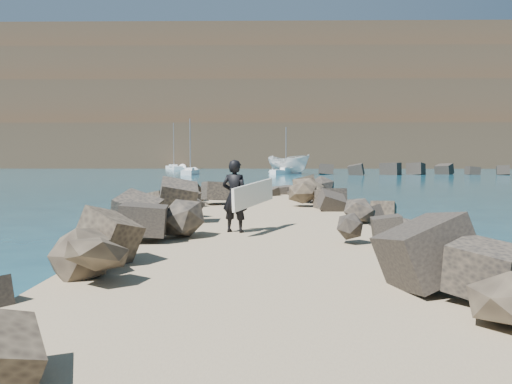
# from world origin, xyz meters

# --- Properties ---
(ground) EXTENTS (800.00, 800.00, 0.00)m
(ground) POSITION_xyz_m (0.00, 0.00, 0.00)
(ground) COLOR #0F384C
(ground) RESTS_ON ground
(jetty) EXTENTS (6.00, 26.00, 0.60)m
(jetty) POSITION_xyz_m (0.00, -2.00, 0.30)
(jetty) COLOR #8C7759
(jetty) RESTS_ON ground
(riprap_left) EXTENTS (2.60, 22.00, 1.00)m
(riprap_left) POSITION_xyz_m (-2.90, -1.50, 0.50)
(riprap_left) COLOR black
(riprap_left) RESTS_ON ground
(riprap_right) EXTENTS (2.60, 22.00, 1.00)m
(riprap_right) POSITION_xyz_m (2.90, -1.50, 0.50)
(riprap_right) COLOR black
(riprap_right) RESTS_ON ground
(headland) EXTENTS (360.00, 140.00, 32.00)m
(headland) POSITION_xyz_m (10.00, 160.00, 16.00)
(headland) COLOR #2D4919
(headland) RESTS_ON ground
(surfboard_resting) EXTENTS (1.01, 2.56, 0.08)m
(surfboard_resting) POSITION_xyz_m (-2.90, 4.86, 1.04)
(surfboard_resting) COLOR white
(surfboard_resting) RESTS_ON riprap_left
(boat_imported) EXTENTS (7.21, 6.82, 2.79)m
(boat_imported) POSITION_xyz_m (3.78, 57.18, 1.39)
(boat_imported) COLOR silver
(boat_imported) RESTS_ON ground
(surfer_with_board) EXTENTS (1.29, 2.00, 1.74)m
(surfer_with_board) POSITION_xyz_m (-0.43, -1.98, 1.48)
(surfer_with_board) COLOR black
(surfer_with_board) RESTS_ON jetty
(sailboat_f) EXTENTS (2.11, 5.82, 7.02)m
(sailboat_f) POSITION_xyz_m (38.89, 94.28, 0.35)
(sailboat_f) COLOR white
(sailboat_f) RESTS_ON ground
(sailboat_a) EXTENTS (1.66, 6.46, 7.80)m
(sailboat_a) POSITION_xyz_m (-9.86, 54.42, 0.35)
(sailboat_a) COLOR white
(sailboat_a) RESTS_ON ground
(sailboat_e) EXTENTS (4.64, 7.87, 9.35)m
(sailboat_e) POSITION_xyz_m (-17.71, 85.39, 0.35)
(sailboat_e) COLOR white
(sailboat_e) RESTS_ON ground
(sailboat_b) EXTENTS (4.70, 4.78, 6.80)m
(sailboat_b) POSITION_xyz_m (3.37, 56.92, 0.35)
(sailboat_b) COLOR white
(sailboat_b) RESTS_ON ground
(headland_buildings) EXTENTS (137.50, 30.50, 5.00)m
(headland_buildings) POSITION_xyz_m (16.81, 152.19, 33.97)
(headland_buildings) COLOR white
(headland_buildings) RESTS_ON headland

